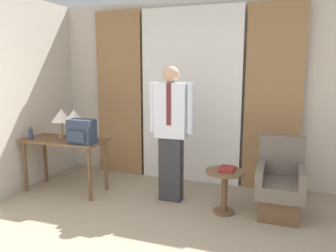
# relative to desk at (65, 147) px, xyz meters

# --- Properties ---
(wall_back) EXTENTS (10.00, 0.06, 2.70)m
(wall_back) POSITION_rel_desk_xyz_m (1.52, 1.13, 0.73)
(wall_back) COLOR beige
(wall_back) RESTS_ON ground_plane
(curtain_sheer_center) EXTENTS (1.51, 0.06, 2.58)m
(curtain_sheer_center) POSITION_rel_desk_xyz_m (1.52, 1.00, 0.67)
(curtain_sheer_center) COLOR white
(curtain_sheer_center) RESTS_ON ground_plane
(curtain_drape_left) EXTENTS (0.76, 0.06, 2.58)m
(curtain_drape_left) POSITION_rel_desk_xyz_m (0.34, 1.00, 0.67)
(curtain_drape_left) COLOR #997047
(curtain_drape_left) RESTS_ON ground_plane
(curtain_drape_right) EXTENTS (0.76, 0.06, 2.58)m
(curtain_drape_right) POSITION_rel_desk_xyz_m (2.70, 1.00, 0.67)
(curtain_drape_right) COLOR #997047
(curtain_drape_right) RESTS_ON ground_plane
(desk) EXTENTS (1.16, 0.53, 0.74)m
(desk) POSITION_rel_desk_xyz_m (0.00, 0.00, 0.00)
(desk) COLOR brown
(desk) RESTS_ON ground_plane
(table_lamp_left) EXTENTS (0.28, 0.28, 0.40)m
(table_lamp_left) POSITION_rel_desk_xyz_m (-0.10, 0.11, 0.42)
(table_lamp_left) COLOR #9E7F47
(table_lamp_left) RESTS_ON desk
(table_lamp_right) EXTENTS (0.28, 0.28, 0.40)m
(table_lamp_right) POSITION_rel_desk_xyz_m (0.10, 0.11, 0.42)
(table_lamp_right) COLOR #9E7F47
(table_lamp_right) RESTS_ON desk
(bottle_near_edge) EXTENTS (0.06, 0.06, 0.18)m
(bottle_near_edge) POSITION_rel_desk_xyz_m (-0.43, -0.16, 0.19)
(bottle_near_edge) COLOR #2D3851
(bottle_near_edge) RESTS_ON desk
(backpack) EXTENTS (0.34, 0.24, 0.32)m
(backpack) POSITION_rel_desk_xyz_m (0.38, -0.14, 0.27)
(backpack) COLOR #2D384C
(backpack) RESTS_ON desk
(person) EXTENTS (0.58, 0.20, 1.74)m
(person) POSITION_rel_desk_xyz_m (1.50, 0.17, 0.33)
(person) COLOR #2D2D33
(person) RESTS_ON ground_plane
(armchair) EXTENTS (0.53, 0.62, 0.91)m
(armchair) POSITION_rel_desk_xyz_m (2.85, 0.18, -0.29)
(armchair) COLOR brown
(armchair) RESTS_ON ground_plane
(side_table) EXTENTS (0.46, 0.46, 0.52)m
(side_table) POSITION_rel_desk_xyz_m (2.23, 0.01, -0.27)
(side_table) COLOR brown
(side_table) RESTS_ON ground_plane
(book) EXTENTS (0.17, 0.26, 0.03)m
(book) POSITION_rel_desk_xyz_m (2.25, 0.04, -0.09)
(book) COLOR maroon
(book) RESTS_ON side_table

